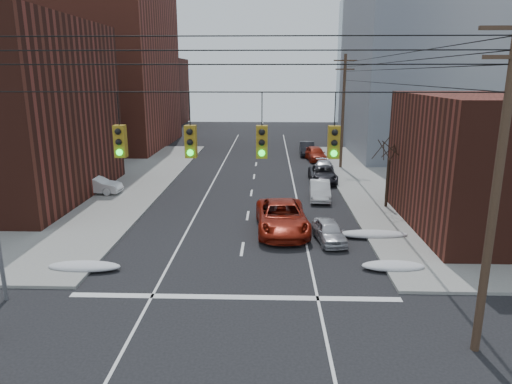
# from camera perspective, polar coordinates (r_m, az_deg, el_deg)

# --- Properties ---
(building_brick_tall) EXTENTS (24.00, 20.00, 30.00)m
(building_brick_tall) POSITION_cam_1_polar(r_m,az_deg,el_deg) (64.49, -22.73, 18.66)
(building_brick_tall) COLOR brown
(building_brick_tall) RESTS_ON ground
(building_brick_far) EXTENTS (22.00, 18.00, 12.00)m
(building_brick_far) POSITION_cam_1_polar(r_m,az_deg,el_deg) (89.34, -16.48, 11.90)
(building_brick_far) COLOR #451D14
(building_brick_far) RESTS_ON ground
(building_office) EXTENTS (22.00, 20.00, 25.00)m
(building_office) POSITION_cam_1_polar(r_m,az_deg,el_deg) (58.77, 23.27, 16.66)
(building_office) COLOR gray
(building_office) RESTS_ON ground
(building_glass) EXTENTS (20.00, 18.00, 22.00)m
(building_glass) POSITION_cam_1_polar(r_m,az_deg,el_deg) (84.06, 17.98, 15.08)
(building_glass) COLOR gray
(building_glass) RESTS_ON ground
(utility_pole_right) EXTENTS (2.20, 0.28, 11.00)m
(utility_pole_right) POSITION_cam_1_polar(r_m,az_deg,el_deg) (15.99, 27.89, 0.77)
(utility_pole_right) COLOR #473323
(utility_pole_right) RESTS_ON ground
(utility_pole_far) EXTENTS (2.20, 0.28, 11.00)m
(utility_pole_far) POSITION_cam_1_polar(r_m,az_deg,el_deg) (45.63, 10.83, 10.04)
(utility_pole_far) COLOR #473323
(utility_pole_far) RESTS_ON ground
(traffic_signals) EXTENTS (17.00, 0.42, 2.02)m
(traffic_signals) POSITION_cam_1_polar(r_m,az_deg,el_deg) (14.13, -3.77, 6.55)
(traffic_signals) COLOR black
(traffic_signals) RESTS_ON ground
(bare_tree) EXTENTS (2.09, 2.20, 4.93)m
(bare_tree) POSITION_cam_1_polar(r_m,az_deg,el_deg) (32.72, 16.14, 1.92)
(bare_tree) COLOR black
(bare_tree) RESTS_ON ground
(snow_nw) EXTENTS (3.50, 1.08, 0.42)m
(snow_nw) POSITION_cam_1_polar(r_m,az_deg,el_deg) (23.58, -20.67, -8.69)
(snow_nw) COLOR silver
(snow_nw) RESTS_ON ground
(snow_ne) EXTENTS (3.00, 1.08, 0.42)m
(snow_ne) POSITION_cam_1_polar(r_m,az_deg,el_deg) (23.09, 16.76, -8.85)
(snow_ne) COLOR silver
(snow_ne) RESTS_ON ground
(snow_east_far) EXTENTS (4.00, 1.08, 0.42)m
(snow_east_far) POSITION_cam_1_polar(r_m,az_deg,el_deg) (27.16, 14.39, -5.13)
(snow_east_far) COLOR silver
(snow_east_far) RESTS_ON ground
(red_pickup) EXTENTS (3.29, 6.51, 1.77)m
(red_pickup) POSITION_cam_1_polar(r_m,az_deg,el_deg) (27.21, 3.26, -3.15)
(red_pickup) COLOR maroon
(red_pickup) RESTS_ON ground
(parked_car_a) EXTENTS (1.89, 3.72, 1.22)m
(parked_car_a) POSITION_cam_1_polar(r_m,az_deg,el_deg) (25.91, 9.14, -4.87)
(parked_car_a) COLOR #B8B7BC
(parked_car_a) RESTS_ON ground
(parked_car_b) EXTENTS (1.71, 4.25, 1.37)m
(parked_car_b) POSITION_cam_1_polar(r_m,az_deg,el_deg) (34.54, 7.99, 0.22)
(parked_car_b) COLOR silver
(parked_car_b) RESTS_ON ground
(parked_car_c) EXTENTS (2.38, 5.02, 1.38)m
(parked_car_c) POSITION_cam_1_polar(r_m,az_deg,el_deg) (40.17, 8.33, 2.22)
(parked_car_c) COLOR black
(parked_car_c) RESTS_ON ground
(parked_car_d) EXTENTS (2.47, 4.81, 1.34)m
(parked_car_d) POSITION_cam_1_polar(r_m,az_deg,el_deg) (42.55, 8.43, 2.87)
(parked_car_d) COLOR silver
(parked_car_d) RESTS_ON ground
(parked_car_e) EXTENTS (2.33, 4.75, 1.56)m
(parked_car_e) POSITION_cam_1_polar(r_m,az_deg,el_deg) (50.19, 7.44, 4.80)
(parked_car_e) COLOR maroon
(parked_car_e) RESTS_ON ground
(parked_car_f) EXTENTS (1.74, 4.69, 1.53)m
(parked_car_f) POSITION_cam_1_polar(r_m,az_deg,el_deg) (53.53, 6.38, 5.42)
(parked_car_f) COLOR black
(parked_car_f) RESTS_ON ground
(lot_car_a) EXTENTS (4.07, 1.66, 1.31)m
(lot_car_a) POSITION_cam_1_polar(r_m,az_deg,el_deg) (37.42, -19.42, 0.82)
(lot_car_a) COLOR silver
(lot_car_a) RESTS_ON sidewalk_nw
(lot_car_b) EXTENTS (5.18, 2.47, 1.43)m
(lot_car_b) POSITION_cam_1_polar(r_m,az_deg,el_deg) (40.83, -22.08, 1.75)
(lot_car_b) COLOR #B7B8BC
(lot_car_b) RESTS_ON sidewalk_nw
(lot_car_c) EXTENTS (4.54, 3.22, 1.22)m
(lot_car_c) POSITION_cam_1_polar(r_m,az_deg,el_deg) (43.04, -27.33, 1.65)
(lot_car_c) COLOR black
(lot_car_c) RESTS_ON sidewalk_nw
(lot_car_d) EXTENTS (4.30, 3.11, 1.36)m
(lot_car_d) POSITION_cam_1_polar(r_m,az_deg,el_deg) (46.09, -22.13, 3.05)
(lot_car_d) COLOR #B5B4BA
(lot_car_d) RESTS_ON sidewalk_nw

